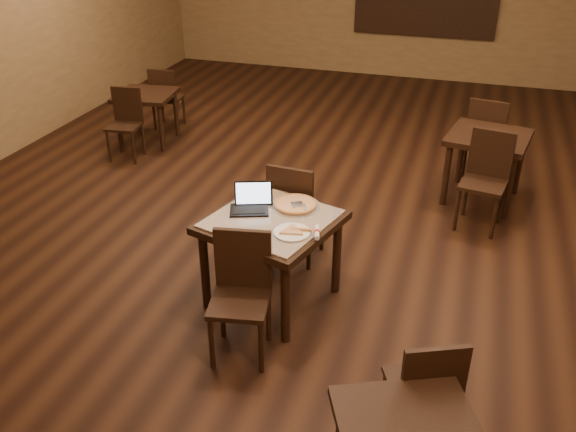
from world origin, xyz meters
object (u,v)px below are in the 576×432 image
(chair_main_near, at_px, (241,287))
(other_table_a_chair_near, at_px, (486,174))
(tiled_table, at_px, (272,229))
(other_table_a, at_px, (487,146))
(other_table_b_chair_far, at_px, (166,95))
(other_table_c_chair_far, at_px, (426,388))
(chair_main_far, at_px, (294,207))
(pizza_pan, at_px, (295,206))
(other_table_a_chair_far, at_px, (486,134))
(laptop, at_px, (251,202))
(other_table_b, at_px, (146,101))
(other_table_b_chair_near, at_px, (126,119))

(chair_main_near, bearing_deg, other_table_a_chair_near, 46.32)
(tiled_table, height_order, other_table_a, tiled_table)
(other_table_b_chair_far, xyz_separation_m, other_table_c_chair_far, (3.98, -4.46, 0.00))
(chair_main_far, relative_size, pizza_pan, 2.43)
(pizza_pan, distance_m, other_table_b_chair_far, 4.13)
(tiled_table, bearing_deg, other_table_a_chair_far, 78.24)
(other_table_a_chair_far, bearing_deg, laptop, 68.70)
(tiled_table, xyz_separation_m, other_table_a_chair_near, (1.57, 1.84, -0.12))
(pizza_pan, xyz_separation_m, other_table_b, (-2.78, 2.56, -0.22))
(tiled_table, distance_m, chair_main_far, 0.63)
(other_table_a_chair_far, xyz_separation_m, other_table_c_chair_far, (-0.22, -4.11, -0.06))
(chair_main_near, height_order, other_table_a_chair_near, other_table_a_chair_near)
(other_table_b, bearing_deg, chair_main_near, -59.76)
(chair_main_near, relative_size, other_table_b, 1.18)
(chair_main_near, distance_m, chair_main_far, 1.24)
(other_table_b_chair_far, bearing_deg, other_table_b_chair_near, 81.37)
(chair_main_near, distance_m, other_table_a_chair_far, 3.90)
(other_table_b_chair_near, height_order, other_table_c_chair_far, other_table_c_chair_far)
(other_table_c_chair_far, bearing_deg, other_table_a, -118.36)
(laptop, relative_size, other_table_b, 0.45)
(other_table_a, xyz_separation_m, other_table_b_chair_near, (-4.23, -0.10, -0.13))
(tiled_table, relative_size, chair_main_near, 1.21)
(tiled_table, bearing_deg, other_table_c_chair_far, -25.31)
(other_table_a_chair_far, distance_m, other_table_b_chair_near, 4.26)
(other_table_b, relative_size, other_table_b_chair_near, 0.93)
(other_table_a_chair_far, bearing_deg, other_table_b, 12.24)
(other_table_a_chair_far, bearing_deg, chair_main_far, 66.55)
(laptop, bearing_deg, other_table_a_chair_near, 24.39)
(chair_main_near, height_order, other_table_a_chair_far, other_table_a_chair_far)
(other_table_a_chair_far, xyz_separation_m, other_table_b_chair_near, (-4.21, -0.65, -0.06))
(chair_main_far, xyz_separation_m, other_table_a_chair_near, (1.58, 1.22, -0.00))
(other_table_a_chair_far, bearing_deg, other_table_c_chair_far, 97.14)
(tiled_table, xyz_separation_m, laptop, (-0.20, 0.10, 0.16))
(chair_main_near, bearing_deg, laptop, 93.68)
(other_table_a, xyz_separation_m, other_table_a_chair_far, (-0.01, 0.56, -0.07))
(other_table_a, bearing_deg, other_table_a_chair_near, -78.34)
(chair_main_far, relative_size, other_table_b_chair_near, 1.12)
(other_table_a_chair_near, bearing_deg, chair_main_far, -132.20)
(laptop, xyz_separation_m, pizza_pan, (0.32, 0.14, -0.05))
(other_table_a, relative_size, other_table_b, 1.15)
(tiled_table, relative_size, other_table_c_chair_far, 1.33)
(laptop, height_order, pizza_pan, laptop)
(chair_main_far, distance_m, other_table_b, 3.43)
(tiled_table, bearing_deg, chair_main_far, 106.41)
(tiled_table, xyz_separation_m, other_table_b, (-2.66, 2.80, -0.11))
(tiled_table, distance_m, pizza_pan, 0.29)
(pizza_pan, relative_size, other_table_a_chair_near, 0.41)
(laptop, xyz_separation_m, other_table_a_chair_far, (1.74, 2.85, -0.28))
(other_table_a_chair_near, height_order, other_table_c_chair_far, other_table_a_chair_near)
(other_table_b, bearing_deg, other_table_c_chair_far, -52.29)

